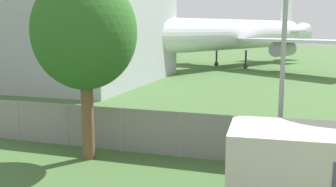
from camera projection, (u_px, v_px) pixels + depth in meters
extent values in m
cube|color=#9EA3A8|center=(36.00, 24.00, 38.65)|extent=(23.37, 18.37, 10.88)
cylinder|color=gray|center=(18.00, 121.00, 17.76)|extent=(0.07, 0.07, 1.82)
cylinder|color=gray|center=(67.00, 125.00, 17.00)|extent=(0.07, 0.07, 1.82)
cylinder|color=gray|center=(121.00, 129.00, 16.23)|extent=(0.07, 0.07, 1.82)
cylinder|color=gray|center=(180.00, 135.00, 15.46)|extent=(0.07, 0.07, 1.82)
cylinder|color=gray|center=(246.00, 140.00, 14.70)|extent=(0.07, 0.07, 1.82)
cylinder|color=gray|center=(318.00, 146.00, 13.93)|extent=(0.07, 0.07, 1.82)
cube|color=gray|center=(180.00, 135.00, 15.46)|extent=(56.00, 0.01, 1.82)
cylinder|color=silver|center=(224.00, 35.00, 49.52)|extent=(18.51, 31.39, 3.88)
cone|color=silver|center=(103.00, 37.00, 36.51)|extent=(5.21, 5.21, 3.88)
cone|color=silver|center=(295.00, 33.00, 62.87)|extent=(5.31, 5.90, 3.49)
cube|color=silver|center=(300.00, 41.00, 44.24)|extent=(14.93, 12.38, 0.30)
cylinder|color=#939399|center=(283.00, 49.00, 46.21)|extent=(3.14, 3.90, 1.74)
cube|color=silver|center=(178.00, 38.00, 57.31)|extent=(15.66, 9.26, 0.30)
cylinder|color=#939399|center=(191.00, 45.00, 56.17)|extent=(3.14, 3.90, 1.74)
cube|color=silver|center=(286.00, 1.00, 59.69)|extent=(1.79, 3.22, 5.82)
cube|color=silver|center=(284.00, 31.00, 60.29)|extent=(9.01, 6.63, 0.20)
cylinder|color=#2D2D33|center=(163.00, 65.00, 42.45)|extent=(0.24, 0.24, 2.30)
cylinder|color=#2D2D33|center=(163.00, 73.00, 42.60)|extent=(0.52, 0.64, 0.56)
cylinder|color=#2D2D33|center=(246.00, 59.00, 49.58)|extent=(0.24, 0.24, 2.30)
cylinder|color=#2D2D33|center=(246.00, 66.00, 49.72)|extent=(0.52, 0.64, 0.56)
cylinder|color=#2D2D33|center=(216.00, 57.00, 52.81)|extent=(0.24, 0.24, 2.30)
cylinder|color=#2D2D33|center=(216.00, 64.00, 52.95)|extent=(0.52, 0.64, 0.56)
cube|color=beige|center=(314.00, 173.00, 10.57)|extent=(4.69, 2.74, 2.40)
cylinder|color=brown|center=(88.00, 118.00, 15.17)|extent=(0.47, 0.47, 3.24)
ellipsoid|color=#2D6023|center=(85.00, 32.00, 14.63)|extent=(3.93, 3.93, 4.32)
cylinder|color=#99999E|center=(284.00, 48.00, 12.97)|extent=(0.16, 0.16, 8.83)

